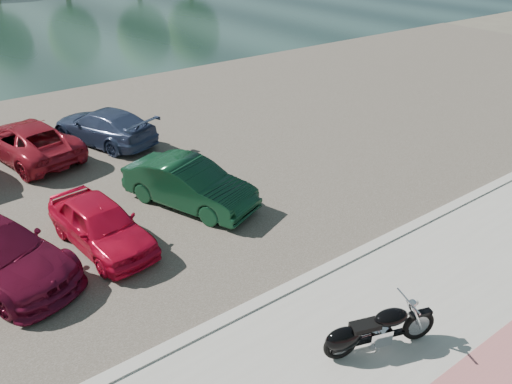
{
  "coord_description": "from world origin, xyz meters",
  "views": [
    {
      "loc": [
        -6.73,
        -4.59,
        7.31
      ],
      "look_at": [
        -0.01,
        4.56,
        1.1
      ],
      "focal_mm": 35.0,
      "sensor_mm": 36.0,
      "label": 1
    }
  ],
  "objects": [
    {
      "name": "car_10",
      "position": [
        -3.68,
        12.72,
        0.68
      ],
      "size": [
        3.01,
        4.93,
        1.28
      ],
      "primitive_type": "imported",
      "rotation": [
        0.0,
        0.0,
        3.35
      ],
      "color": "maroon",
      "rests_on": "parking_lot"
    },
    {
      "name": "kerb",
      "position": [
        0.0,
        2.0,
        0.07
      ],
      "size": [
        60.0,
        0.3,
        0.14
      ],
      "primitive_type": "cube",
      "color": "#A4A19A",
      "rests_on": "ground"
    },
    {
      "name": "car_4",
      "position": [
        -3.63,
        6.15,
        0.66
      ],
      "size": [
        1.9,
        3.78,
        1.24
      ],
      "primitive_type": "imported",
      "rotation": [
        0.0,
        0.0,
        0.12
      ],
      "color": "red",
      "rests_on": "parking_lot"
    },
    {
      "name": "ground",
      "position": [
        0.0,
        0.0,
        0.0
      ],
      "size": [
        200.0,
        200.0,
        0.0
      ],
      "primitive_type": "plane",
      "color": "#595447",
      "rests_on": "ground"
    },
    {
      "name": "car_11",
      "position": [
        -1.07,
        12.53,
        0.67
      ],
      "size": [
        3.18,
        4.7,
        1.27
      ],
      "primitive_type": "imported",
      "rotation": [
        0.0,
        0.0,
        3.5
      ],
      "color": "navy",
      "rests_on": "parking_lot"
    },
    {
      "name": "car_5",
      "position": [
        -0.83,
        6.63,
        0.7
      ],
      "size": [
        2.79,
        4.26,
        1.33
      ],
      "primitive_type": "imported",
      "rotation": [
        0.0,
        0.0,
        0.38
      ],
      "color": "#0D321E",
      "rests_on": "parking_lot"
    },
    {
      "name": "parking_lot",
      "position": [
        0.0,
        11.0,
        0.02
      ],
      "size": [
        60.0,
        18.0,
        0.04
      ],
      "primitive_type": "cube",
      "color": "#403C34",
      "rests_on": "ground"
    },
    {
      "name": "motorcycle",
      "position": [
        -0.93,
        -0.3,
        0.56
      ],
      "size": [
        2.25,
        1.05,
        1.05
      ],
      "rotation": [
        0.0,
        0.0,
        -0.33
      ],
      "color": "black",
      "rests_on": "promenade"
    },
    {
      "name": "promenade",
      "position": [
        0.0,
        -1.0,
        0.05
      ],
      "size": [
        60.0,
        6.0,
        0.1
      ],
      "primitive_type": "cube",
      "color": "#A4A19A",
      "rests_on": "ground"
    }
  ]
}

